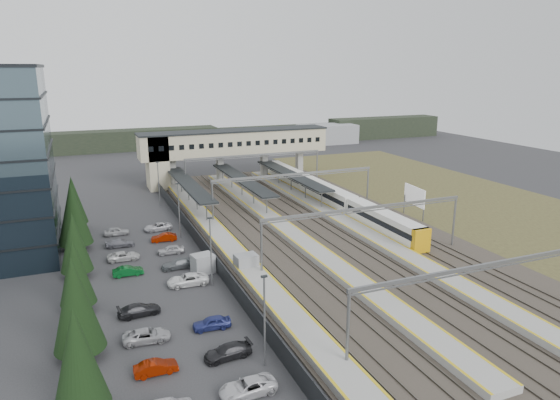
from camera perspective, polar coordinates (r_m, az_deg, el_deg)
name	(u,v)px	position (r m, az deg, el deg)	size (l,w,h in m)	color
ground	(255,252)	(67.02, -2.86, -6.01)	(220.00, 220.00, 0.00)	#2B2B2D
conifer_row	(74,250)	(58.47, -22.44, -5.31)	(4.42, 49.82, 9.50)	black
car_park	(164,285)	(57.34, -13.12, -9.49)	(10.59, 44.68, 1.30)	#BCBAC0
lampposts	(192,226)	(64.71, -9.98, -2.94)	(0.50, 53.25, 8.07)	slate
fence	(198,240)	(69.54, -9.33, -4.53)	(0.08, 90.00, 2.00)	#26282B
relay_cabin_near	(246,263)	(60.60, -3.88, -7.24)	(2.78, 2.12, 2.21)	gray
relay_cabin_far	(203,263)	(61.05, -8.80, -7.18)	(2.80, 2.47, 2.27)	gray
rail_corridor	(303,231)	(74.61, 2.63, -3.57)	(34.00, 90.00, 0.92)	#333127
canopies	(242,179)	(92.62, -4.39, 2.40)	(23.10, 30.00, 3.28)	black
footbridge	(223,146)	(106.22, -6.59, 6.16)	(40.40, 6.40, 11.20)	#BCB28F
gantries	(326,195)	(72.42, 5.26, 0.52)	(28.40, 62.28, 7.17)	slate
train	(328,195)	(89.42, 5.50, 0.55)	(2.57, 53.77, 3.24)	white
billboard	(414,197)	(84.24, 15.11, 0.36)	(0.78, 6.07, 5.19)	slate
scrub_east	(487,208)	(94.80, 22.59, -0.85)	(34.00, 120.00, 0.06)	#3F3C22
treeline_far	(228,136)	(159.17, -5.92, 7.26)	(170.00, 19.00, 7.00)	black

